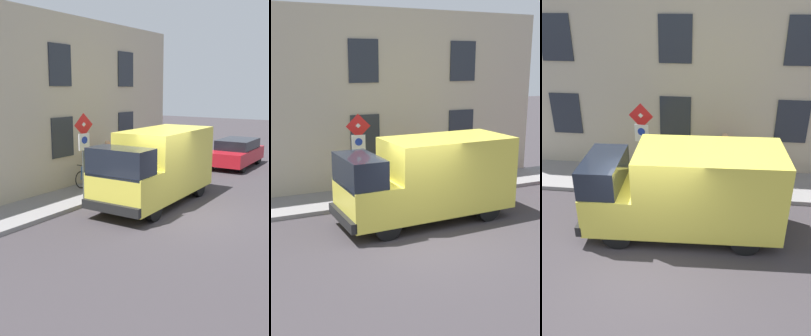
% 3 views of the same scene
% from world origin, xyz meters
% --- Properties ---
extents(ground_plane, '(80.00, 80.00, 0.00)m').
position_xyz_m(ground_plane, '(0.00, 0.00, 0.00)').
color(ground_plane, '#373236').
extents(sidewalk_slab, '(2.04, 16.68, 0.14)m').
position_xyz_m(sidewalk_slab, '(4.02, 0.00, 0.07)').
color(sidewalk_slab, gray).
rests_on(sidewalk_slab, ground_plane).
extents(building_facade, '(0.75, 14.68, 6.57)m').
position_xyz_m(building_facade, '(5.38, 0.00, 3.28)').
color(building_facade, '#B2A893').
rests_on(building_facade, ground_plane).
extents(sign_post_stacked, '(0.18, 0.56, 2.85)m').
position_xyz_m(sign_post_stacked, '(3.21, 0.83, 2.06)').
color(sign_post_stacked, '#474C47').
rests_on(sign_post_stacked, sidewalk_slab).
extents(delivery_van, '(2.22, 5.41, 2.50)m').
position_xyz_m(delivery_van, '(1.31, -0.74, 1.33)').
color(delivery_van, '#DCCD46').
rests_on(delivery_van, ground_plane).
extents(parked_hatchback, '(1.91, 4.07, 1.38)m').
position_xyz_m(parked_hatchback, '(1.45, -8.66, 0.73)').
color(parked_hatchback, '#AB1721').
rests_on(parked_hatchback, ground_plane).
extents(bicycle_green, '(0.46, 1.71, 0.89)m').
position_xyz_m(bicycle_green, '(4.49, -2.64, 0.51)').
color(bicycle_green, black).
rests_on(bicycle_green, sidewalk_slab).
extents(bicycle_red, '(0.46, 1.71, 0.89)m').
position_xyz_m(bicycle_red, '(4.49, -1.76, 0.51)').
color(bicycle_red, black).
rests_on(bicycle_red, sidewalk_slab).
extents(bicycle_blue, '(0.46, 1.71, 0.89)m').
position_xyz_m(bicycle_blue, '(4.49, -0.89, 0.51)').
color(bicycle_blue, black).
rests_on(bicycle_blue, sidewalk_slab).
extents(pedestrian, '(0.45, 0.48, 1.72)m').
position_xyz_m(pedestrian, '(4.28, -1.77, 1.07)').
color(pedestrian, '#262B47').
rests_on(pedestrian, sidewalk_slab).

